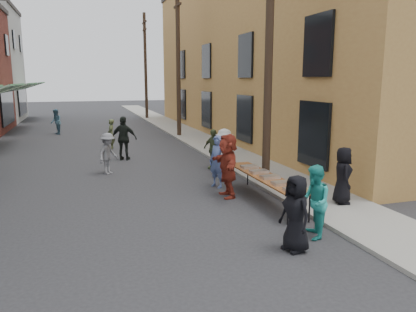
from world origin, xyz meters
TOP-DOWN VIEW (x-y plane):
  - ground at (0.00, 0.00)m, footprint 120.00×120.00m
  - sidewalk at (5.00, 15.00)m, footprint 2.20×60.00m
  - building_ochre at (11.10, 14.00)m, footprint 10.00×28.00m
  - utility_pole_near at (4.30, 3.00)m, footprint 0.26×0.26m
  - utility_pole_mid at (4.30, 15.00)m, footprint 0.26×0.26m
  - utility_pole_far at (4.30, 27.00)m, footprint 0.26×0.26m
  - serving_table at (3.42, 1.24)m, footprint 0.70×4.00m
  - catering_tray_sausage at (3.42, -0.41)m, footprint 0.50×0.33m
  - catering_tray_foil_b at (3.42, 0.24)m, footprint 0.50×0.33m
  - catering_tray_buns at (3.42, 0.94)m, footprint 0.50×0.33m
  - catering_tray_foil_d at (3.42, 1.64)m, footprint 0.50×0.33m
  - catering_tray_buns_end at (3.42, 2.34)m, footprint 0.50×0.33m
  - condiment_jar_a at (3.20, -0.71)m, footprint 0.07×0.07m
  - condiment_jar_b at (3.20, -0.61)m, footprint 0.07×0.07m
  - condiment_jar_c at (3.20, -0.51)m, footprint 0.07×0.07m
  - cup_stack at (3.62, -0.66)m, footprint 0.08×0.08m
  - guest_front_a at (2.54, -1.99)m, footprint 0.64×0.85m
  - guest_front_b at (2.66, 3.16)m, footprint 0.64×0.73m
  - guest_front_c at (3.27, -1.51)m, footprint 0.85×0.95m
  - guest_front_d at (3.40, 4.52)m, footprint 0.86×1.22m
  - guest_front_e at (3.40, 5.77)m, footprint 0.82×0.97m
  - guest_queue_back at (2.60, 2.04)m, footprint 0.68×1.78m
  - server at (5.22, 0.19)m, footprint 0.74×0.88m
  - passerby_left at (-0.53, 6.14)m, footprint 1.05×1.12m
  - passerby_mid at (0.32, 8.61)m, footprint 1.19×0.85m
  - passerby_right at (0.02, 11.76)m, footprint 0.43×0.58m
  - passerby_far at (-2.84, 18.31)m, footprint 0.75×0.89m

SIDE VIEW (x-z plane):
  - ground at x=0.00m, z-range 0.00..0.00m
  - sidewalk at x=5.00m, z-range 0.00..0.10m
  - serving_table at x=3.42m, z-range 0.34..1.09m
  - passerby_right at x=0.02m, z-range 0.00..1.48m
  - passerby_left at x=-0.53m, z-range 0.00..1.51m
  - guest_front_e at x=3.40m, z-range 0.00..1.55m
  - guest_front_a at x=2.54m, z-range 0.00..1.57m
  - catering_tray_sausage at x=3.42m, z-range 0.75..0.83m
  - catering_tray_foil_b at x=3.42m, z-range 0.75..0.83m
  - catering_tray_buns at x=3.42m, z-range 0.75..0.83m
  - catering_tray_foil_d at x=3.42m, z-range 0.75..0.83m
  - catering_tray_buns_end at x=3.42m, z-range 0.75..0.83m
  - condiment_jar_a at x=3.20m, z-range 0.75..0.83m
  - condiment_jar_b at x=3.20m, z-range 0.75..0.83m
  - condiment_jar_c at x=3.20m, z-range 0.75..0.83m
  - passerby_far at x=-2.84m, z-range 0.00..1.60m
  - guest_front_c at x=3.27m, z-range 0.00..1.62m
  - cup_stack at x=3.62m, z-range 0.75..0.87m
  - guest_front_b at x=2.66m, z-range 0.00..1.68m
  - guest_front_d at x=3.40m, z-range 0.00..1.71m
  - server at x=5.22m, z-range 0.10..1.64m
  - guest_queue_back at x=2.60m, z-range 0.00..1.88m
  - passerby_mid at x=0.32m, z-range 0.00..1.88m
  - utility_pole_near at x=4.30m, z-range 0.00..9.00m
  - utility_pole_mid at x=4.30m, z-range 0.00..9.00m
  - utility_pole_far at x=4.30m, z-range 0.00..9.00m
  - building_ochre at x=11.10m, z-range 0.00..10.00m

